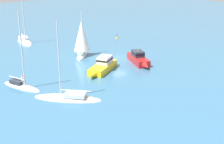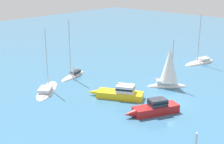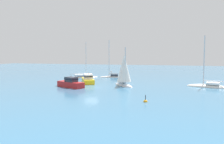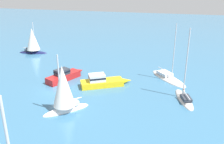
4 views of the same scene
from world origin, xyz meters
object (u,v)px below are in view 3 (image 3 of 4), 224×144
(sailboat, at_px, (208,86))
(yacht, at_px, (124,72))
(motor_cruiser, at_px, (88,79))
(channel_buoy, at_px, (145,102))
(ketch, at_px, (112,76))
(powerboat, at_px, (70,83))
(ketch_1, at_px, (83,77))

(sailboat, bearing_deg, yacht, 24.06)
(motor_cruiser, bearing_deg, channel_buoy, -165.29)
(ketch, relative_size, powerboat, 1.42)
(ketch, xyz_separation_m, channel_buoy, (27.12, 11.81, -0.20))
(motor_cruiser, bearing_deg, yacht, -133.98)
(ketch, height_order, motor_cruiser, ketch)
(powerboat, distance_m, sailboat, 24.89)
(powerboat, distance_m, channel_buoy, 17.33)
(motor_cruiser, height_order, powerboat, powerboat)
(yacht, height_order, motor_cruiser, yacht)
(ketch_1, xyz_separation_m, powerboat, (15.79, 4.00, 0.60))
(ketch_1, bearing_deg, motor_cruiser, -100.55)
(ketch, xyz_separation_m, powerboat, (18.03, -2.93, 0.50))
(ketch, bearing_deg, sailboat, 136.05)
(powerboat, height_order, sailboat, sailboat)
(ketch_1, height_order, motor_cruiser, ketch_1)
(ketch_1, height_order, channel_buoy, ketch_1)
(ketch, bearing_deg, motor_cruiser, 65.70)
(ketch_1, relative_size, channel_buoy, 8.02)
(yacht, distance_m, ketch_1, 17.95)
(yacht, relative_size, motor_cruiser, 1.03)
(motor_cruiser, bearing_deg, ketch, -36.11)
(motor_cruiser, distance_m, channel_buoy, 20.68)
(yacht, relative_size, sailboat, 0.79)
(ketch_1, relative_size, powerboat, 1.35)
(ketch, height_order, yacht, ketch)
(ketch, relative_size, ketch_1, 1.05)
(sailboat, relative_size, channel_buoy, 8.47)
(ketch, relative_size, motor_cruiser, 1.30)
(ketch_1, relative_size, motor_cruiser, 1.23)
(powerboat, bearing_deg, yacht, -130.48)
(yacht, distance_m, channel_buoy, 14.34)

